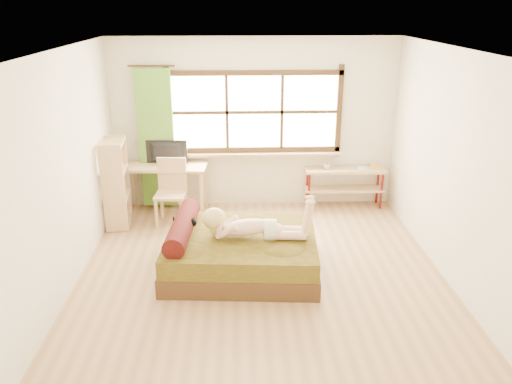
{
  "coord_description": "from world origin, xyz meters",
  "views": [
    {
      "loc": [
        -0.28,
        -5.54,
        3.18
      ],
      "look_at": [
        -0.06,
        0.2,
        0.98
      ],
      "focal_mm": 35.0,
      "sensor_mm": 36.0,
      "label": 1
    }
  ],
  "objects_px": {
    "desk": "(167,171)",
    "bookshelf": "(116,183)",
    "kitten": "(183,225)",
    "pipe_shelf": "(345,179)",
    "bed": "(238,251)",
    "chair": "(171,187)",
    "woman": "(254,216)"
  },
  "relations": [
    {
      "from": "desk",
      "to": "bookshelf",
      "type": "xyz_separation_m",
      "value": [
        -0.68,
        -0.49,
        -0.01
      ]
    },
    {
      "from": "kitten",
      "to": "pipe_shelf",
      "type": "relative_size",
      "value": 0.22
    },
    {
      "from": "bed",
      "to": "chair",
      "type": "height_order",
      "value": "chair"
    },
    {
      "from": "chair",
      "to": "bookshelf",
      "type": "bearing_deg",
      "value": -166.2
    },
    {
      "from": "woman",
      "to": "pipe_shelf",
      "type": "height_order",
      "value": "woman"
    },
    {
      "from": "pipe_shelf",
      "to": "kitten",
      "type": "bearing_deg",
      "value": -140.6
    },
    {
      "from": "chair",
      "to": "desk",
      "type": "bearing_deg",
      "value": 111.09
    },
    {
      "from": "kitten",
      "to": "chair",
      "type": "height_order",
      "value": "chair"
    },
    {
      "from": "kitten",
      "to": "bookshelf",
      "type": "relative_size",
      "value": 0.21
    },
    {
      "from": "woman",
      "to": "bookshelf",
      "type": "height_order",
      "value": "bookshelf"
    },
    {
      "from": "woman",
      "to": "desk",
      "type": "relative_size",
      "value": 1.01
    },
    {
      "from": "pipe_shelf",
      "to": "woman",
      "type": "bearing_deg",
      "value": -125.98
    },
    {
      "from": "bed",
      "to": "woman",
      "type": "xyz_separation_m",
      "value": [
        0.2,
        -0.05,
        0.49
      ]
    },
    {
      "from": "woman",
      "to": "bed",
      "type": "bearing_deg",
      "value": 168.94
    },
    {
      "from": "bed",
      "to": "bookshelf",
      "type": "xyz_separation_m",
      "value": [
        -1.79,
        1.42,
        0.42
      ]
    },
    {
      "from": "desk",
      "to": "bookshelf",
      "type": "distance_m",
      "value": 0.84
    },
    {
      "from": "desk",
      "to": "chair",
      "type": "distance_m",
      "value": 0.4
    },
    {
      "from": "bed",
      "to": "bookshelf",
      "type": "height_order",
      "value": "bookshelf"
    },
    {
      "from": "woman",
      "to": "desk",
      "type": "height_order",
      "value": "woman"
    },
    {
      "from": "bed",
      "to": "pipe_shelf",
      "type": "bearing_deg",
      "value": 53.09
    },
    {
      "from": "woman",
      "to": "kitten",
      "type": "bearing_deg",
      "value": 174.37
    },
    {
      "from": "bed",
      "to": "kitten",
      "type": "relative_size",
      "value": 7.04
    },
    {
      "from": "woman",
      "to": "pipe_shelf",
      "type": "distance_m",
      "value": 2.62
    },
    {
      "from": "bed",
      "to": "pipe_shelf",
      "type": "distance_m",
      "value": 2.7
    },
    {
      "from": "pipe_shelf",
      "to": "bed",
      "type": "bearing_deg",
      "value": -130.01
    },
    {
      "from": "bookshelf",
      "to": "chair",
      "type": "bearing_deg",
      "value": 4.37
    },
    {
      "from": "bed",
      "to": "kitten",
      "type": "height_order",
      "value": "bed"
    },
    {
      "from": "bed",
      "to": "desk",
      "type": "bearing_deg",
      "value": 124.27
    },
    {
      "from": "desk",
      "to": "chair",
      "type": "bearing_deg",
      "value": -68.91
    },
    {
      "from": "kitten",
      "to": "bookshelf",
      "type": "xyz_separation_m",
      "value": [
        -1.12,
        1.32,
        0.09
      ]
    },
    {
      "from": "bed",
      "to": "kitten",
      "type": "xyz_separation_m",
      "value": [
        -0.67,
        0.1,
        0.33
      ]
    },
    {
      "from": "woman",
      "to": "desk",
      "type": "xyz_separation_m",
      "value": [
        -1.3,
        1.96,
        -0.07
      ]
    }
  ]
}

